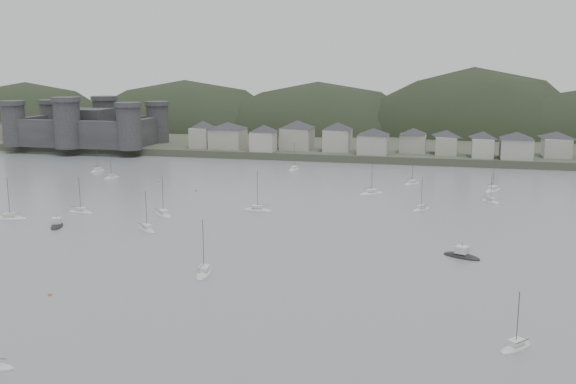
# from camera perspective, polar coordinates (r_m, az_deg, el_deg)

# --- Properties ---
(ground) EXTENTS (900.00, 900.00, 0.00)m
(ground) POSITION_cam_1_polar(r_m,az_deg,el_deg) (102.70, -10.37, -11.05)
(ground) COLOR slate
(ground) RESTS_ON ground
(far_shore_land) EXTENTS (900.00, 250.00, 3.00)m
(far_shore_land) POSITION_cam_1_polar(r_m,az_deg,el_deg) (385.31, 7.97, 5.37)
(far_shore_land) COLOR #383D2D
(far_shore_land) RESTS_ON ground
(forested_ridge) EXTENTS (851.55, 103.94, 102.57)m
(forested_ridge) POSITION_cam_1_polar(r_m,az_deg,el_deg) (361.01, 8.25, 2.95)
(forested_ridge) COLOR black
(forested_ridge) RESTS_ON ground
(castle) EXTENTS (66.00, 43.00, 20.00)m
(castle) POSITION_cam_1_polar(r_m,az_deg,el_deg) (311.94, -17.06, 5.46)
(castle) COLOR #2F2F32
(castle) RESTS_ON far_shore_land
(waterfront_town) EXTENTS (451.48, 28.46, 12.92)m
(waterfront_town) POSITION_cam_1_polar(r_m,az_deg,el_deg) (271.59, 16.14, 4.27)
(waterfront_town) COLOR #9A988C
(waterfront_town) RESTS_ON far_shore_land
(sailboat_lead) EXTENTS (5.90, 7.08, 9.69)m
(sailboat_lead) POSITION_cam_1_polar(r_m,az_deg,el_deg) (179.32, 11.50, -1.51)
(sailboat_lead) COLOR beige
(sailboat_lead) RESTS_ON ground
(moored_fleet) EXTENTS (193.44, 173.75, 13.37)m
(moored_fleet) POSITION_cam_1_polar(r_m,az_deg,el_deg) (173.35, -3.06, -1.73)
(moored_fleet) COLOR beige
(moored_fleet) RESTS_ON ground
(motor_launch_near) EXTENTS (8.37, 5.99, 3.89)m
(motor_launch_near) POSITION_cam_1_polar(r_m,az_deg,el_deg) (137.77, 14.87, -5.39)
(motor_launch_near) COLOR black
(motor_launch_near) RESTS_ON ground
(motor_launch_far) EXTENTS (5.36, 7.88, 3.78)m
(motor_launch_far) POSITION_cam_1_polar(r_m,az_deg,el_deg) (167.45, -19.46, -2.77)
(motor_launch_far) COLOR black
(motor_launch_far) RESTS_ON ground
(mooring_buoys) EXTENTS (159.50, 106.70, 0.70)m
(mooring_buoys) POSITION_cam_1_polar(r_m,az_deg,el_deg) (173.31, 3.07, -1.75)
(mooring_buoys) COLOR #CC8044
(mooring_buoys) RESTS_ON ground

